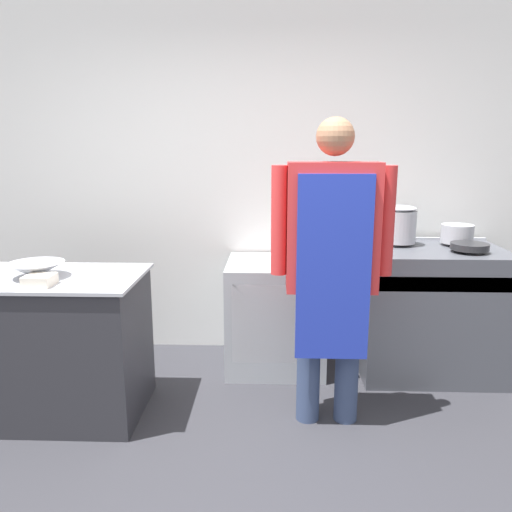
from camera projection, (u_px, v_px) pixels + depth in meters
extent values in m
cube|color=white|center=(257.00, 183.00, 3.90)|extent=(8.00, 0.05, 2.70)
cube|color=#2D2D33|center=(53.00, 347.00, 3.06)|extent=(1.07, 0.67, 0.86)
cube|color=#B2B5BC|center=(47.00, 277.00, 2.96)|extent=(1.12, 0.69, 0.02)
cube|color=#4C4F56|center=(429.00, 311.00, 3.63)|extent=(1.00, 0.71, 0.92)
cube|color=#B2B5BC|center=(448.00, 284.00, 3.23)|extent=(0.92, 0.03, 0.10)
cube|color=#B2B5BC|center=(420.00, 239.00, 3.86)|extent=(1.00, 0.03, 0.02)
cube|color=#A8ADB2|center=(276.00, 314.00, 3.73)|extent=(0.71, 0.67, 0.80)
cube|color=silver|center=(276.00, 324.00, 3.40)|extent=(0.60, 0.02, 0.56)
cylinder|color=#38476B|center=(309.00, 356.00, 2.97)|extent=(0.14, 0.14, 0.82)
cylinder|color=#38476B|center=(347.00, 356.00, 2.96)|extent=(0.14, 0.14, 0.82)
cube|color=red|center=(332.00, 227.00, 2.80)|extent=(0.51, 0.22, 0.72)
cube|color=#2338B2|center=(334.00, 270.00, 2.73)|extent=(0.41, 0.02, 1.04)
cylinder|color=red|center=(279.00, 221.00, 2.80)|extent=(0.09, 0.09, 0.62)
cylinder|color=red|center=(386.00, 221.00, 2.78)|extent=(0.09, 0.09, 0.62)
sphere|color=#9E7051|center=(335.00, 136.00, 2.69)|extent=(0.21, 0.21, 0.21)
cone|color=#B2B5BC|center=(36.00, 270.00, 2.91)|extent=(0.32, 0.32, 0.09)
cube|color=silver|center=(40.00, 280.00, 2.74)|extent=(0.15, 0.15, 0.06)
cylinder|color=#B2B5BC|center=(399.00, 227.00, 3.63)|extent=(0.25, 0.25, 0.23)
ellipsoid|color=#B2B5BC|center=(400.00, 208.00, 3.60)|extent=(0.24, 0.24, 0.04)
cylinder|color=#262628|center=(470.00, 246.00, 3.39)|extent=(0.25, 0.25, 0.04)
cylinder|color=#B2B5BC|center=(457.00, 234.00, 3.62)|extent=(0.23, 0.23, 0.13)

